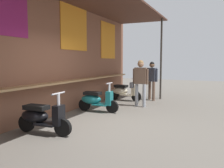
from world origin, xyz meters
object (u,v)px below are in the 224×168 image
(scooter_black, at_px, (41,117))
(scooter_cream, at_px, (123,91))
(scooter_teal, at_px, (96,100))
(shopper_browsing, at_px, (151,77))
(shopper_with_handbag, at_px, (140,78))

(scooter_black, xyz_separation_m, scooter_cream, (5.02, 0.00, 0.00))
(scooter_teal, relative_size, shopper_browsing, 0.86)
(scooter_teal, relative_size, scooter_cream, 1.00)
(scooter_teal, bearing_deg, shopper_browsing, 68.60)
(scooter_teal, xyz_separation_m, shopper_browsing, (3.03, -1.03, 0.59))
(shopper_with_handbag, distance_m, shopper_browsing, 1.58)
(scooter_black, relative_size, shopper_with_handbag, 0.83)
(scooter_black, distance_m, scooter_teal, 2.59)
(scooter_black, xyz_separation_m, shopper_with_handbag, (4.05, -1.04, 0.64))
(scooter_black, xyz_separation_m, scooter_teal, (2.59, 0.00, 0.00))
(scooter_black, distance_m, shopper_browsing, 5.75)
(scooter_cream, relative_size, shopper_with_handbag, 0.83)
(shopper_with_handbag, bearing_deg, scooter_cream, -136.78)
(shopper_with_handbag, bearing_deg, scooter_teal, -39.09)
(scooter_teal, bearing_deg, scooter_black, -92.61)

